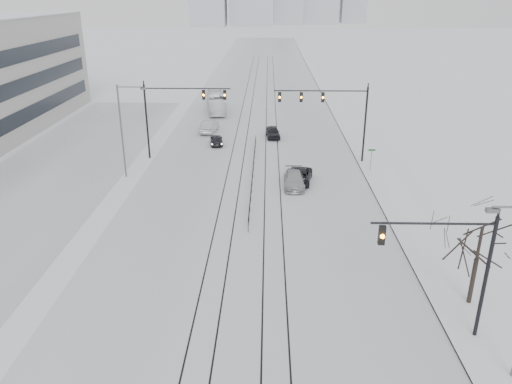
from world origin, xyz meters
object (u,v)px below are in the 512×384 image
sedan_sb_inner (216,140)px  sedan_nb_far (273,132)px  bare_tree (481,235)px  traffic_mast_near (456,261)px  sedan_sb_outer (209,126)px  sedan_nb_right (294,180)px  box_truck (216,102)px  sedan_nb_front (300,177)px

sedan_sb_inner → sedan_nb_far: 7.48m
bare_tree → sedan_nb_far: bearing=107.4°
traffic_mast_near → sedan_nb_far: (-8.74, 38.51, -3.88)m
bare_tree → sedan_sb_outer: bearing=117.0°
sedan_sb_inner → sedan_nb_right: size_ratio=0.77×
box_truck → sedan_nb_front: bearing=101.2°
traffic_mast_near → sedan_nb_front: bearing=105.5°
sedan_sb_outer → traffic_mast_near: bearing=118.9°
bare_tree → sedan_nb_far: 37.41m
bare_tree → sedan_sb_inner: bare_tree is taller
traffic_mast_near → box_truck: (-17.24, 52.78, -3.15)m
sedan_sb_outer → sedan_nb_right: sedan_sb_outer is taller
sedan_nb_far → box_truck: bearing=115.5°
bare_tree → sedan_nb_front: 21.89m
sedan_sb_outer → sedan_nb_far: (8.19, -2.40, -0.11)m
box_truck → bare_tree: bearing=102.8°
sedan_sb_inner → box_truck: 17.69m
box_truck → sedan_sb_inner: bearing=87.1°
traffic_mast_near → bare_tree: bearing=51.2°
sedan_sb_inner → bare_tree: bearing=112.1°
bare_tree → sedan_sb_inner: bearing=119.0°
sedan_sb_outer → sedan_nb_right: bearing=124.0°
sedan_nb_front → box_truck: (-10.94, 30.07, 0.78)m
bare_tree → sedan_nb_front: size_ratio=1.33×
traffic_mast_near → sedan_sb_outer: size_ratio=1.46×
traffic_mast_near → sedan_nb_front: (-6.30, 22.71, -3.93)m
sedan_sb_outer → sedan_nb_front: size_ratio=1.05×
sedan_sb_outer → sedan_nb_right: (10.06, -19.21, -0.12)m
traffic_mast_near → sedan_nb_right: bearing=107.6°
bare_tree → box_truck: (-19.65, 49.77, -3.08)m
bare_tree → sedan_sb_outer: 42.72m
sedan_sb_outer → box_truck: size_ratio=0.47×
traffic_mast_near → bare_tree: (2.41, 3.00, -0.07)m
sedan_nb_far → bare_tree: bearing=-77.8°
bare_tree → box_truck: bearing=111.5°
box_truck → traffic_mast_near: bearing=99.3°
sedan_nb_far → box_truck: (-8.50, 14.26, 0.73)m
sedan_sb_outer → sedan_nb_right: size_ratio=1.04×
sedan_nb_far → sedan_sb_outer: bearing=158.4°
traffic_mast_near → sedan_nb_front: size_ratio=1.53×
sedan_nb_right → sedan_nb_front: bearing=61.7°
traffic_mast_near → box_truck: 55.61m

